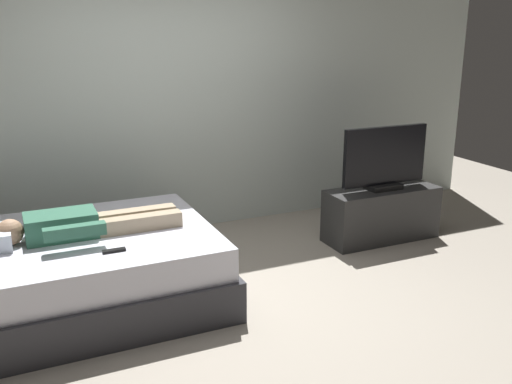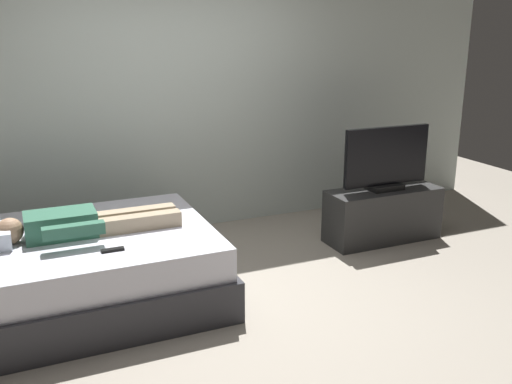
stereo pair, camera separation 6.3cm
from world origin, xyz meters
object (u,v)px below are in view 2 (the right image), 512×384
at_px(remote, 113,250).
at_px(tv_stand, 383,215).
at_px(person, 80,224).
at_px(tv, 386,160).
at_px(bed, 80,270).

distance_m(remote, tv_stand, 2.71).
height_order(person, tv_stand, person).
distance_m(tv_stand, tv, 0.53).
relative_size(bed, tv_stand, 1.79).
xyz_separation_m(remote, tv, (2.62, 0.62, 0.24)).
height_order(person, tv, tv).
distance_m(person, remote, 0.44).
height_order(person, remote, person).
height_order(remote, tv, tv).
bearing_deg(tv, bed, -175.97).
height_order(bed, remote, remote).
distance_m(remote, tv, 2.70).
bearing_deg(remote, tv_stand, 13.38).
bearing_deg(remote, bed, 112.92).
relative_size(remote, tv, 0.17).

